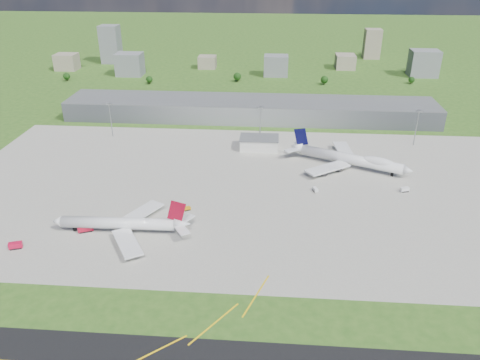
# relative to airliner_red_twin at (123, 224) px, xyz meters

# --- Properties ---
(ground) EXTENTS (1400.00, 1400.00, 0.00)m
(ground) POSITION_rel_airliner_red_twin_xyz_m (52.46, 163.15, -5.05)
(ground) COLOR #30591B
(ground) RESTS_ON ground
(apron) EXTENTS (360.00, 190.00, 0.08)m
(apron) POSITION_rel_airliner_red_twin_xyz_m (62.46, 53.15, -5.01)
(apron) COLOR gray
(apron) RESTS_ON ground
(terminal) EXTENTS (300.00, 42.00, 15.00)m
(terminal) POSITION_rel_airliner_red_twin_xyz_m (52.46, 178.15, 2.45)
(terminal) COLOR gray
(terminal) RESTS_ON ground
(ops_building) EXTENTS (26.00, 16.00, 8.00)m
(ops_building) POSITION_rel_airliner_red_twin_xyz_m (62.46, 113.15, -1.05)
(ops_building) COLOR silver
(ops_building) RESTS_ON ground
(mast_west) EXTENTS (3.50, 2.00, 25.90)m
(mast_west) POSITION_rel_airliner_red_twin_xyz_m (-47.54, 128.15, 12.66)
(mast_west) COLOR gray
(mast_west) RESTS_ON ground
(mast_center) EXTENTS (3.50, 2.00, 25.90)m
(mast_center) POSITION_rel_airliner_red_twin_xyz_m (62.46, 128.15, 12.66)
(mast_center) COLOR gray
(mast_center) RESTS_ON ground
(mast_east) EXTENTS (3.50, 2.00, 25.90)m
(mast_east) POSITION_rel_airliner_red_twin_xyz_m (172.46, 128.15, 12.66)
(mast_east) COLOR gray
(mast_east) RESTS_ON ground
(airliner_red_twin) EXTENTS (68.93, 53.82, 18.94)m
(airliner_red_twin) POSITION_rel_airliner_red_twin_xyz_m (0.00, 0.00, 0.00)
(airliner_red_twin) COLOR white
(airliner_red_twin) RESTS_ON ground
(airliner_blue_quad) EXTENTS (75.32, 57.10, 20.92)m
(airliner_blue_quad) POSITION_rel_airliner_red_twin_xyz_m (122.01, 86.27, 0.77)
(airliner_blue_quad) COLOR white
(airliner_blue_quad) RESTS_ON ground
(fire_truck) EXTENTS (7.75, 5.21, 3.25)m
(fire_truck) POSITION_rel_airliner_red_twin_xyz_m (-19.39, -0.61, -3.42)
(fire_truck) COLOR #B00C26
(fire_truck) RESTS_ON ground
(crash_tender) EXTENTS (6.55, 4.48, 3.16)m
(crash_tender) POSITION_rel_airliner_red_twin_xyz_m (-46.66, -17.33, -3.46)
(crash_tender) COLOR red
(crash_tender) RESTS_ON ground
(tug_yellow) EXTENTS (4.27, 3.56, 1.84)m
(tug_yellow) POSITION_rel_airliner_red_twin_xyz_m (27.22, 24.10, -4.09)
(tug_yellow) COLOR orange
(tug_yellow) RESTS_ON ground
(van_white_near) EXTENTS (3.28, 4.87, 2.32)m
(van_white_near) POSITION_rel_airliner_red_twin_xyz_m (97.47, 50.97, -3.87)
(van_white_near) COLOR white
(van_white_near) RESTS_ON ground
(van_white_far) EXTENTS (5.58, 3.78, 2.62)m
(van_white_far) POSITION_rel_airliner_red_twin_xyz_m (149.05, 54.80, -3.73)
(van_white_far) COLOR white
(van_white_far) RESTS_ON ground
(bldg_far_w) EXTENTS (24.00, 20.00, 18.00)m
(bldg_far_w) POSITION_rel_airliner_red_twin_xyz_m (-167.54, 333.15, 3.95)
(bldg_far_w) COLOR gray
(bldg_far_w) RESTS_ON ground
(bldg_w) EXTENTS (28.00, 22.00, 24.00)m
(bldg_w) POSITION_rel_airliner_red_twin_xyz_m (-87.54, 313.15, 6.95)
(bldg_w) COLOR slate
(bldg_w) RESTS_ON ground
(bldg_cw) EXTENTS (20.00, 18.00, 14.00)m
(bldg_cw) POSITION_rel_airliner_red_twin_xyz_m (-7.54, 353.15, 1.95)
(bldg_cw) COLOR gray
(bldg_cw) RESTS_ON ground
(bldg_c) EXTENTS (26.00, 20.00, 22.00)m
(bldg_c) POSITION_rel_airliner_red_twin_xyz_m (72.46, 323.15, 5.95)
(bldg_c) COLOR slate
(bldg_c) RESTS_ON ground
(bldg_ce) EXTENTS (22.00, 24.00, 16.00)m
(bldg_ce) POSITION_rel_airliner_red_twin_xyz_m (152.46, 363.15, 2.95)
(bldg_ce) COLOR gray
(bldg_ce) RESTS_ON ground
(bldg_e) EXTENTS (30.00, 22.00, 28.00)m
(bldg_e) POSITION_rel_airliner_red_twin_xyz_m (232.46, 333.15, 8.95)
(bldg_e) COLOR slate
(bldg_e) RESTS_ON ground
(bldg_tall_w) EXTENTS (22.00, 20.00, 44.00)m
(bldg_tall_w) POSITION_rel_airliner_red_twin_xyz_m (-127.54, 373.15, 16.95)
(bldg_tall_w) COLOR slate
(bldg_tall_w) RESTS_ON ground
(bldg_tall_e) EXTENTS (20.00, 18.00, 36.00)m
(bldg_tall_e) POSITION_rel_airliner_red_twin_xyz_m (192.46, 423.15, 12.95)
(bldg_tall_e) COLOR gray
(bldg_tall_e) RESTS_ON ground
(tree_far_w) EXTENTS (7.20, 7.20, 8.80)m
(tree_far_w) POSITION_rel_airliner_red_twin_xyz_m (-147.54, 283.15, 0.14)
(tree_far_w) COLOR #382314
(tree_far_w) RESTS_ON ground
(tree_w) EXTENTS (6.75, 6.75, 8.25)m
(tree_w) POSITION_rel_airliner_red_twin_xyz_m (-57.54, 278.15, -0.19)
(tree_w) COLOR #382314
(tree_w) RESTS_ON ground
(tree_c) EXTENTS (8.10, 8.10, 9.90)m
(tree_c) POSITION_rel_airliner_red_twin_xyz_m (32.46, 293.15, 0.79)
(tree_c) COLOR #382314
(tree_c) RESTS_ON ground
(tree_e) EXTENTS (7.65, 7.65, 9.35)m
(tree_e) POSITION_rel_airliner_red_twin_xyz_m (122.46, 288.15, 0.47)
(tree_e) COLOR #382314
(tree_e) RESTS_ON ground
(tree_far_e) EXTENTS (6.30, 6.30, 7.70)m
(tree_far_e) POSITION_rel_airliner_red_twin_xyz_m (212.46, 298.15, -0.51)
(tree_far_e) COLOR #382314
(tree_far_e) RESTS_ON ground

